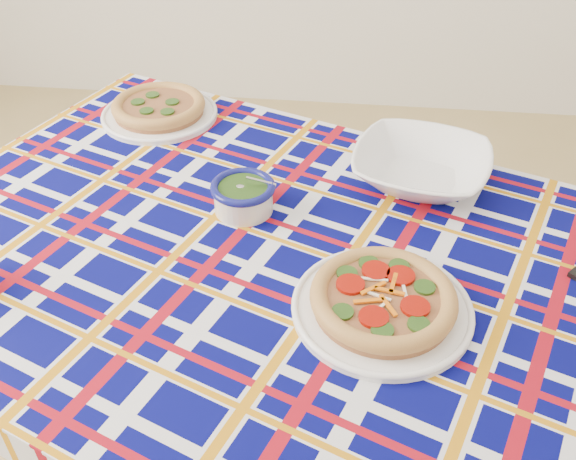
# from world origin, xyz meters

# --- Properties ---
(floor) EXTENTS (4.00, 4.00, 0.00)m
(floor) POSITION_xyz_m (0.00, 0.00, 0.00)
(floor) COLOR tan
(floor) RESTS_ON ground
(dining_table) EXTENTS (1.83, 1.49, 0.74)m
(dining_table) POSITION_xyz_m (0.15, -0.11, 0.67)
(dining_table) COLOR brown
(dining_table) RESTS_ON floor
(tablecloth) EXTENTS (1.87, 1.53, 0.10)m
(tablecloth) POSITION_xyz_m (0.15, -0.11, 0.69)
(tablecloth) COLOR #040652
(tablecloth) RESTS_ON dining_table
(main_focaccia_plate) EXTENTS (0.43, 0.43, 0.06)m
(main_focaccia_plate) POSITION_xyz_m (0.30, -0.21, 0.77)
(main_focaccia_plate) COLOR brown
(main_focaccia_plate) RESTS_ON tablecloth
(pesto_bowl) EXTENTS (0.17, 0.17, 0.08)m
(pesto_bowl) POSITION_xyz_m (0.02, 0.04, 0.78)
(pesto_bowl) COLOR #19340E
(pesto_bowl) RESTS_ON tablecloth
(serving_bowl) EXTENTS (0.34, 0.34, 0.07)m
(serving_bowl) POSITION_xyz_m (0.38, 0.19, 0.78)
(serving_bowl) COLOR white
(serving_bowl) RESTS_ON tablecloth
(second_focaccia_plate) EXTENTS (0.38, 0.38, 0.05)m
(second_focaccia_plate) POSITION_xyz_m (-0.25, 0.40, 0.77)
(second_focaccia_plate) COLOR brown
(second_focaccia_plate) RESTS_ON tablecloth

